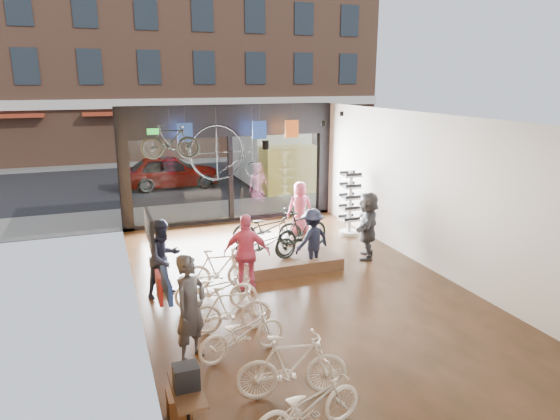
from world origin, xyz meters
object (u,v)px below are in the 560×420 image
floor_bike_5 (219,269)px  display_bike_left (265,245)px  street_car (170,171)px  customer_0 (191,308)px  box_truck (273,153)px  floor_bike_0 (308,406)px  customer_4 (300,208)px  customer_5 (368,225)px  display_bike_mid (302,231)px  floor_bike_3 (231,309)px  display_bike_right (267,228)px  penny_farthing (228,154)px  customer_1 (164,258)px  sunglasses_rack (350,203)px  customer_3 (312,239)px  floor_bike_4 (216,289)px  floor_bike_1 (292,366)px  display_platform (286,258)px  customer_2 (247,253)px  hung_bike (170,142)px  floor_bike_2 (242,333)px

floor_bike_5 → display_bike_left: 1.43m
street_car → customer_0: (-1.66, -14.07, 0.21)m
box_truck → floor_bike_0: 16.26m
customer_4 → customer_5: bearing=112.2°
display_bike_mid → floor_bike_3: bearing=114.3°
street_car → display_bike_left: size_ratio=2.68×
customer_0 → floor_bike_0: bearing=-107.8°
display_bike_left → display_bike_right: (0.43, 1.06, 0.07)m
floor_bike_5 → penny_farthing: (1.21, 3.68, 2.03)m
floor_bike_0 → penny_farthing: size_ratio=0.82×
box_truck → customer_1: bearing=-120.7°
sunglasses_rack → customer_5: bearing=-106.7°
customer_3 → penny_farthing: penny_farthing is taller
floor_bike_4 → floor_bike_1: bearing=-157.0°
street_car → display_platform: 10.56m
display_bike_mid → display_bike_right: bearing=17.8°
display_bike_mid → display_bike_right: size_ratio=0.99×
customer_2 → floor_bike_0: bearing=105.9°
customer_3 → customer_4: size_ratio=0.97×
floor_bike_5 → customer_1: bearing=93.4°
floor_bike_4 → display_platform: 2.99m
display_bike_mid → customer_5: size_ratio=1.02×
floor_bike_3 → customer_2: 1.92m
display_platform → floor_bike_1: bearing=-109.9°
floor_bike_1 → sunglasses_rack: 8.27m
floor_bike_0 → floor_bike_4: 4.07m
box_truck → display_bike_left: bearing=-110.5°
street_car → customer_2: size_ratio=2.39×
floor_bike_1 → display_bike_left: (1.19, 4.81, 0.21)m
box_truck → customer_2: 11.56m
display_bike_right → hung_bike: size_ratio=1.16×
display_platform → penny_farthing: size_ratio=1.20×
floor_bike_5 → hung_bike: bearing=15.2°
display_bike_left → customer_5: size_ratio=0.88×
floor_bike_1 → floor_bike_3: bearing=19.0°
floor_bike_0 → display_bike_right: bearing=-24.4°
box_truck → street_car: bearing=167.2°
box_truck → customer_3: box_truck is taller
floor_bike_5 → sunglasses_rack: 5.39m
customer_1 → hung_bike: size_ratio=1.08×
floor_bike_4 → sunglasses_rack: bearing=-37.6°
display_bike_mid → customer_2: size_ratio=1.03×
customer_0 → customer_2: size_ratio=1.06×
hung_bike → sunglasses_rack: bearing=-87.6°
floor_bike_2 → customer_2: customer_2 is taller
penny_farthing → customer_2: bearing=-99.2°
customer_4 → customer_1: bearing=40.5°
display_platform → sunglasses_rack: (2.70, 1.71, 0.82)m
customer_3 → hung_bike: (-2.87, 3.19, 2.16)m
floor_bike_5 → penny_farthing: 4.37m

